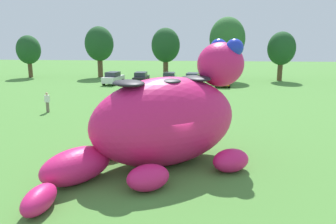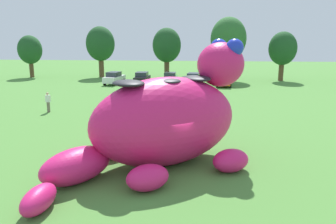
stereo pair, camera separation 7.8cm
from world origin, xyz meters
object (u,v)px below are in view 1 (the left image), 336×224
Objects in this scene: car_white at (113,78)px; spectator_far_side at (136,94)px; spectator_mid_field at (189,99)px; spectator_wandering at (47,102)px; car_orange at (223,80)px; car_green at (169,79)px; spectator_by_cars at (138,92)px; car_blue at (193,79)px; giant_inflatable_creature at (166,120)px; car_black at (141,78)px; spectator_near_inflatable at (155,107)px.

car_white is 2.53× the size of spectator_far_side.
spectator_mid_field is 12.23m from spectator_wandering.
car_orange is 15.25m from spectator_far_side.
car_green is 2.41× the size of spectator_by_cars.
car_orange is 2.48× the size of spectator_far_side.
car_blue is at bearing 55.95° from spectator_wandering.
giant_inflatable_creature is 2.42× the size of car_white.
car_blue is (7.05, -0.45, 0.00)m from car_black.
car_green is 3.20m from car_blue.
car_black is 16.95m from spectator_mid_field.
car_green is 7.18m from car_orange.
car_green is (7.72, 0.03, 0.00)m from car_white.
car_black is 1.00× the size of car_green.
car_white is at bearing 86.88° from spectator_wandering.
car_white and car_orange have the same top height.
car_blue is at bearing 88.67° from giant_inflatable_creature.
car_orange is 14.46m from spectator_by_cars.
car_white is at bearing -177.90° from car_black.
car_green is 15.62m from spectator_mid_field.
car_white is 18.78m from spectator_mid_field.
spectator_wandering is (-11.88, -17.58, -0.01)m from car_blue.
giant_inflatable_creature reaches higher than spectator_far_side.
spectator_by_cars is at bearing 105.27° from giant_inflatable_creature.
car_blue is at bearing -6.12° from car_green.
car_orange is at bearing 75.13° from spectator_mid_field.
car_orange is 19.42m from spectator_near_inflatable.
spectator_by_cars is at bearing -115.41° from car_blue.
car_black and car_blue have the same top height.
car_white is at bearing 178.21° from car_orange.
car_green is 2.41× the size of spectator_near_inflatable.
car_orange is 15.30m from spectator_mid_field.
car_white is 12.81m from spectator_by_cars.
car_blue is at bearing 90.22° from spectator_mid_field.
car_green is at bearing 101.98° from spectator_mid_field.
car_orange is at bearing 52.62° from spectator_far_side.
car_black is at bearing 103.35° from spectator_near_inflatable.
spectator_wandering is at bearing 174.78° from spectator_near_inflatable.
spectator_mid_field is (2.63, 3.50, 0.00)m from spectator_near_inflatable.
car_white is 3.86m from car_black.
spectator_mid_field is (-3.93, -14.78, -0.01)m from car_orange.
giant_inflatable_creature is 13.49m from spectator_mid_field.
car_black is 0.96× the size of car_blue.
car_green is at bearing -1.66° from car_black.
car_green is (-2.53, 28.67, -1.38)m from giant_inflatable_creature.
spectator_by_cars is (-2.76, 7.21, 0.00)m from spectator_near_inflatable.
car_white is 2.53× the size of spectator_near_inflatable.
car_black is 12.85m from spectator_far_side.
spectator_far_side is at bearing -65.90° from car_white.
giant_inflatable_creature is 30.45m from car_white.
spectator_far_side is (6.60, 5.31, 0.00)m from spectator_wandering.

